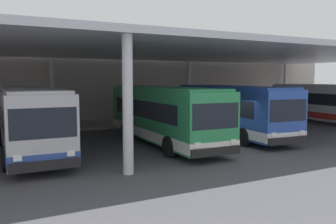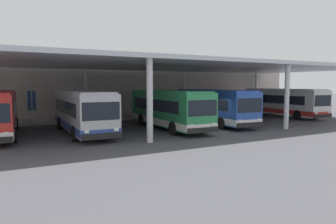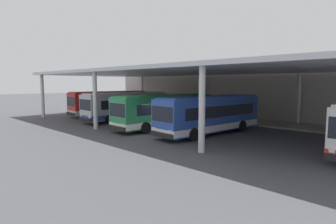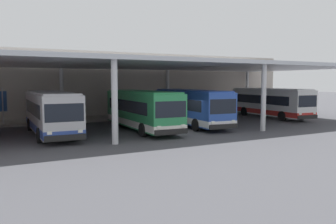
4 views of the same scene
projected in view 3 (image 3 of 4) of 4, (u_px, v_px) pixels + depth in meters
name	position (u px, v px, depth m)	size (l,w,h in m)	color
ground_plane	(161.00, 134.00, 23.09)	(200.00, 200.00, 0.00)	#47474C
platform_kerb	(236.00, 120.00, 31.39)	(42.00, 4.50, 0.18)	gray
station_building_facade	(251.00, 88.00, 33.32)	(48.00, 1.60, 7.23)	#ADA399
canopy_shelter	(202.00, 72.00, 26.42)	(40.00, 17.00, 5.55)	silver
bus_nearest_bay	(109.00, 103.00, 36.49)	(3.21, 10.67, 3.17)	red
bus_second_bay	(127.00, 106.00, 31.53)	(2.86, 10.58, 3.17)	#B7B7BC
bus_middle_bay	(164.00, 111.00, 26.14)	(2.96, 10.61, 3.17)	#28844C
bus_far_bay	(210.00, 114.00, 23.03)	(3.30, 10.69, 3.17)	#284CA8
banner_sign	(159.00, 99.00, 38.87)	(0.70, 0.12, 3.20)	#B2B2B7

